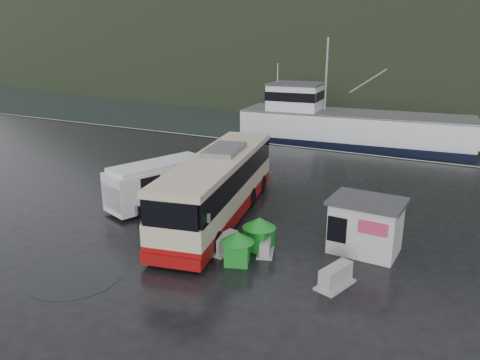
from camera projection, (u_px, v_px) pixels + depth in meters
The scene contains 15 objects.
ground at pixel (160, 223), 24.95m from camera, with size 160.00×160.00×0.00m, color black.
harbor_water at pixel (423, 75), 118.21m from camera, with size 300.00×180.00×0.02m, color black.
quay_edge at pixel (295, 147), 41.91m from camera, with size 160.00×0.60×1.50m, color #999993.
headland at pixel (480, 55), 232.51m from camera, with size 780.00×540.00×570.00m, color black.
coach_bus at pixel (219, 217), 25.79m from camera, with size 3.25×13.16×3.73m, color beige, non-canonical shape.
white_van at pixel (161, 205), 27.58m from camera, with size 2.17×6.32×2.64m, color silver, non-canonical shape.
waste_bin_left at pixel (237, 263), 20.56m from camera, with size 1.07×1.07×1.49m, color #178221, non-canonical shape.
waste_bin_right at pixel (259, 249), 21.94m from camera, with size 1.13×1.13×1.58m, color #178221, non-canonical shape.
dome_tent at pixel (160, 232), 23.83m from camera, with size 1.79×2.50×0.98m, color #383A22, non-canonical shape.
ticket_kiosk at pixel (363, 251), 21.72m from camera, with size 3.25×2.46×2.54m, color beige, non-canonical shape.
jersey_barrier_a at pixel (225, 251), 21.72m from camera, with size 0.82×1.63×0.82m, color #999993, non-canonical shape.
jersey_barrier_b at pixel (335, 286), 18.69m from camera, with size 0.88×1.76×0.88m, color #999993, non-canonical shape.
jersey_barrier_c at pixel (266, 253), 21.49m from camera, with size 0.71×1.42×0.71m, color #999993, non-canonical shape.
fishing_trawler at pixel (353, 132), 48.24m from camera, with size 27.15×5.94×10.86m, color silver, non-canonical shape.
puddles at pixel (35, 271), 19.90m from camera, with size 8.67×4.56×0.01m.
Camera 1 is at (14.45, -18.58, 9.60)m, focal length 35.00 mm.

